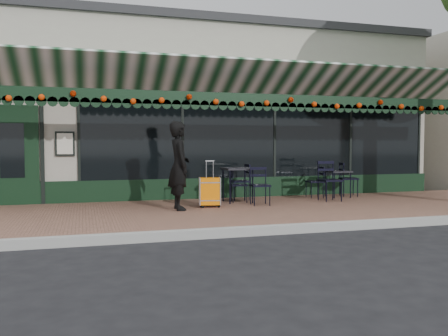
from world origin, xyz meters
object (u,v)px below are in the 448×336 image
object	(u,v)px
woman	(179,166)
chair_b_left	(240,182)
chair_b_right	(239,185)
chair_a_left	(315,182)
chair_b_front	(260,186)
chair_a_front	(330,181)
chair_a_right	(349,179)
suitcase	(210,192)
cafe_table_b	(238,171)
cafe_table_a	(338,173)

from	to	relation	value
woman	chair_b_left	size ratio (longest dim) A/B	2.06
woman	chair_b_right	xyz separation A→B (m)	(1.58, 0.86, -0.51)
chair_a_left	chair_b_front	distance (m)	2.06
woman	chair_b_front	world-z (taller)	woman
chair_a_front	chair_b_right	bearing A→B (deg)	168.45
chair_a_right	chair_b_right	size ratio (longest dim) A/B	1.13
suitcase	chair_a_right	distance (m)	4.12
cafe_table_b	chair_b_front	size ratio (longest dim) A/B	0.94
chair_a_front	woman	bearing A→B (deg)	-173.60
cafe_table_a	chair_b_front	size ratio (longest dim) A/B	0.79
cafe_table_a	chair_a_left	world-z (taller)	chair_a_left
woman	chair_a_right	bearing A→B (deg)	-76.67
suitcase	chair_b_right	xyz separation A→B (m)	(0.88, 0.68, 0.06)
chair_a_left	chair_a_right	bearing A→B (deg)	96.85
chair_a_left	chair_b_right	size ratio (longest dim) A/B	1.01
chair_a_left	chair_b_front	bearing A→B (deg)	-59.18
cafe_table_a	woman	bearing A→B (deg)	-165.83
woman	suitcase	bearing A→B (deg)	-76.82
cafe_table_a	chair_b_left	xyz separation A→B (m)	(-2.53, 0.20, -0.16)
chair_a_left	chair_b_left	xyz separation A→B (m)	(-1.94, 0.10, 0.04)
cafe_table_b	chair_a_right	world-z (taller)	chair_a_right
woman	cafe_table_a	bearing A→B (deg)	-77.44
woman	chair_b_left	bearing A→B (deg)	-55.14
chair_b_front	chair_a_front	bearing A→B (deg)	13.27
suitcase	cafe_table_a	size ratio (longest dim) A/B	1.47
chair_a_front	chair_b_right	world-z (taller)	chair_a_front
suitcase	chair_a_front	world-z (taller)	suitcase
chair_b_right	cafe_table_b	bearing A→B (deg)	119.84
woman	chair_a_left	xyz separation A→B (m)	(3.68, 1.18, -0.51)
chair_a_right	chair_a_front	world-z (taller)	chair_a_front
suitcase	chair_b_right	world-z (taller)	suitcase
chair_b_front	chair_b_left	bearing A→B (deg)	102.58
chair_a_right	chair_b_front	world-z (taller)	chair_a_right
chair_b_front	cafe_table_b	bearing A→B (deg)	122.77
cafe_table_b	cafe_table_a	bearing A→B (deg)	4.81
cafe_table_b	woman	bearing A→B (deg)	-151.15
cafe_table_b	chair_a_left	bearing A→B (deg)	8.89
chair_a_left	chair_a_right	world-z (taller)	chair_a_right
woman	chair_a_front	bearing A→B (deg)	-84.68
chair_b_left	chair_b_front	distance (m)	1.07
woman	suitcase	size ratio (longest dim) A/B	1.83
cafe_table_a	chair_b_right	distance (m)	2.71
cafe_table_b	chair_b_front	bearing A→B (deg)	-63.43
suitcase	chair_b_front	distance (m)	1.16
cafe_table_a	chair_a_front	bearing A→B (deg)	-132.42
chair_a_front	cafe_table_a	bearing A→B (deg)	47.06
suitcase	chair_b_right	size ratio (longest dim) A/B	1.27
chair_a_right	chair_b_left	size ratio (longest dim) A/B	1.01
chair_a_front	chair_b_front	world-z (taller)	chair_a_front
woman	chair_a_right	xyz separation A→B (m)	(4.68, 1.25, -0.46)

